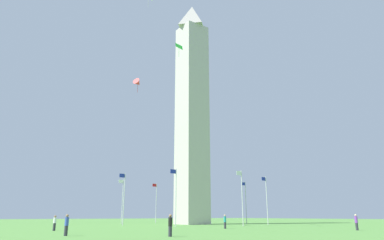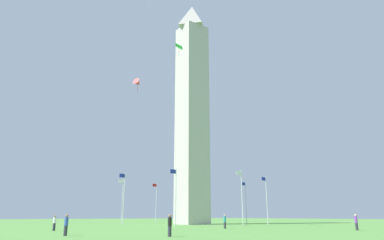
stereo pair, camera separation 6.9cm
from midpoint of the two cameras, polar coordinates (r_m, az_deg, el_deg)
name	(u,v)px [view 1 (the left image)]	position (r m, az deg, el deg)	size (l,w,h in m)	color
ground_plane	(192,224)	(68.82, -0.03, -16.73)	(260.00, 260.00, 0.00)	#548C3D
obelisk_monument	(192,106)	(72.21, -0.03, 2.29)	(5.18, 5.18, 47.08)	#B7B2A8
flagpole_n	(124,196)	(61.89, -11.15, -12.19)	(1.12, 0.14, 8.73)	silver
flagpole_ne	(176,194)	(54.99, -2.75, -12.09)	(1.12, 0.14, 8.73)	silver
flagpole_e	(242,195)	(57.80, 8.14, -12.12)	(1.12, 0.14, 8.73)	silver
flagpole_se	(266,198)	(67.78, 12.08, -12.40)	(1.12, 0.14, 8.73)	silver
flagpole_s	(246,200)	(77.78, 8.76, -12.90)	(1.12, 0.14, 8.73)	silver
flagpole_sw	(203,201)	(82.80, 1.72, -13.20)	(1.12, 0.14, 8.73)	silver
flagpole_w	(156,201)	(80.87, -5.95, -13.08)	(1.12, 0.14, 8.73)	silver
flagpole_nw	(122,199)	(72.71, -11.39, -12.62)	(1.12, 0.14, 8.73)	silver
person_white_shirt	(55,223)	(42.64, -21.63, -15.43)	(0.32, 0.32, 1.65)	#2D2D38
person_blue_shirt	(66,225)	(31.84, -19.94, -15.88)	(0.32, 0.32, 1.72)	#2D2D38
person_black_shirt	(170,225)	(28.97, -3.66, -16.86)	(0.32, 0.32, 1.72)	#2D2D38
person_teal_shirt	(225,222)	(46.34, 5.38, -16.25)	(0.32, 0.32, 1.74)	#2D2D38
person_purple_shirt	(356,222)	(45.13, 25.29, -14.91)	(0.32, 0.32, 1.77)	#2D2D38
kite_green_diamond	(179,47)	(62.22, -2.18, 11.91)	(1.85, 1.88, 2.35)	green
kite_red_delta	(138,83)	(57.28, -8.90, 6.01)	(1.80, 1.70, 2.38)	red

